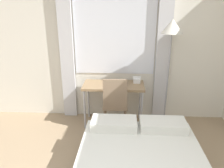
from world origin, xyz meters
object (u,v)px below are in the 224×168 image
desk_chair (115,101)px  standing_lamp (171,38)px  desk (114,88)px  book (119,83)px  telephone (137,80)px

desk_chair → standing_lamp: 1.33m
desk → book: bearing=31.2°
desk_chair → desk: bearing=97.0°
desk → standing_lamp: (0.88, -0.09, 0.88)m
standing_lamp → telephone: bearing=156.6°
desk_chair → standing_lamp: size_ratio=0.52×
standing_lamp → telephone: 0.93m
standing_lamp → book: 1.13m
desk → standing_lamp: size_ratio=0.57×
telephone → book: size_ratio=0.44×
desk_chair → book: size_ratio=3.07×
desk_chair → book: (0.05, 0.30, 0.22)m
desk_chair → standing_lamp: (0.85, 0.15, 1.02)m
standing_lamp → book: (-0.79, 0.15, -0.80)m
desk → book: size_ratio=3.35×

